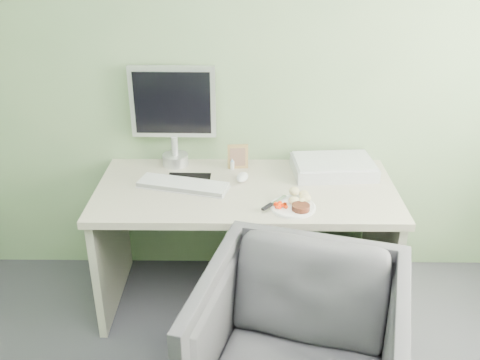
{
  "coord_description": "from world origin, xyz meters",
  "views": [
    {
      "loc": [
        -0.0,
        -0.92,
        2.02
      ],
      "look_at": [
        -0.03,
        1.5,
        0.84
      ],
      "focal_mm": 40.0,
      "sensor_mm": 36.0,
      "label": 1
    }
  ],
  "objects_px": {
    "scanner": "(333,167)",
    "monitor": "(173,111)",
    "desk_chair": "(299,354)",
    "desk": "(246,217)",
    "plate": "(293,207)"
  },
  "relations": [
    {
      "from": "scanner",
      "to": "monitor",
      "type": "xyz_separation_m",
      "value": [
        -0.9,
        0.13,
        0.29
      ]
    },
    {
      "from": "desk",
      "to": "scanner",
      "type": "height_order",
      "value": "scanner"
    },
    {
      "from": "plate",
      "to": "desk_chair",
      "type": "relative_size",
      "value": 0.27
    },
    {
      "from": "plate",
      "to": "desk_chair",
      "type": "height_order",
      "value": "desk_chair"
    },
    {
      "from": "scanner",
      "to": "plate",
      "type": "bearing_deg",
      "value": -126.72
    },
    {
      "from": "desk",
      "to": "monitor",
      "type": "xyz_separation_m",
      "value": [
        -0.41,
        0.32,
        0.51
      ]
    },
    {
      "from": "plate",
      "to": "desk_chair",
      "type": "distance_m",
      "value": 0.73
    },
    {
      "from": "desk",
      "to": "scanner",
      "type": "distance_m",
      "value": 0.57
    },
    {
      "from": "plate",
      "to": "monitor",
      "type": "distance_m",
      "value": 0.9
    },
    {
      "from": "desk",
      "to": "scanner",
      "type": "xyz_separation_m",
      "value": [
        0.49,
        0.19,
        0.22
      ]
    },
    {
      "from": "scanner",
      "to": "monitor",
      "type": "distance_m",
      "value": 0.96
    },
    {
      "from": "desk_chair",
      "to": "scanner",
      "type": "bearing_deg",
      "value": 91.16
    },
    {
      "from": "monitor",
      "to": "desk",
      "type": "bearing_deg",
      "value": -36.66
    },
    {
      "from": "scanner",
      "to": "monitor",
      "type": "relative_size",
      "value": 0.78
    },
    {
      "from": "plate",
      "to": "desk_chair",
      "type": "bearing_deg",
      "value": -90.85
    }
  ]
}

